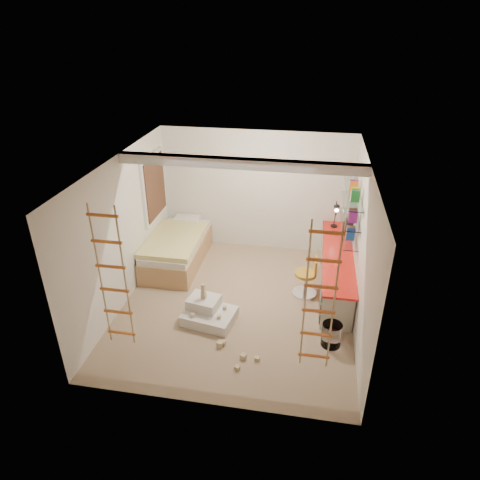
% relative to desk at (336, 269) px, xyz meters
% --- Properties ---
extents(floor, '(4.50, 4.50, 0.00)m').
position_rel_desk_xyz_m(floor, '(-1.72, -0.86, -0.40)').
color(floor, '#967C61').
rests_on(floor, ground).
extents(ceiling_beam, '(4.00, 0.18, 0.16)m').
position_rel_desk_xyz_m(ceiling_beam, '(-1.72, -0.56, 2.12)').
color(ceiling_beam, white).
rests_on(ceiling_beam, ceiling).
extents(window_frame, '(0.06, 1.15, 1.35)m').
position_rel_desk_xyz_m(window_frame, '(-3.69, 0.64, 1.15)').
color(window_frame, white).
rests_on(window_frame, wall_left).
extents(window_blind, '(0.02, 1.00, 1.20)m').
position_rel_desk_xyz_m(window_blind, '(-3.65, 0.64, 1.15)').
color(window_blind, '#4C2D1E').
rests_on(window_blind, window_frame).
extents(rope_ladder_left, '(0.41, 0.04, 2.13)m').
position_rel_desk_xyz_m(rope_ladder_left, '(-3.07, -2.61, 1.11)').
color(rope_ladder_left, orange).
rests_on(rope_ladder_left, ceiling).
extents(rope_ladder_right, '(0.41, 0.04, 2.13)m').
position_rel_desk_xyz_m(rope_ladder_right, '(-0.37, -2.61, 1.11)').
color(rope_ladder_right, '#DB5E25').
rests_on(rope_ladder_right, ceiling).
extents(waste_bin, '(0.31, 0.31, 0.39)m').
position_rel_desk_xyz_m(waste_bin, '(-0.08, -1.65, -0.21)').
color(waste_bin, white).
rests_on(waste_bin, floor).
extents(desk, '(0.56, 2.80, 0.75)m').
position_rel_desk_xyz_m(desk, '(0.00, 0.00, 0.00)').
color(desk, red).
rests_on(desk, floor).
extents(shelves, '(0.25, 1.80, 0.71)m').
position_rel_desk_xyz_m(shelves, '(0.15, 0.27, 1.10)').
color(shelves, white).
rests_on(shelves, wall_right).
extents(bed, '(1.02, 2.00, 0.69)m').
position_rel_desk_xyz_m(bed, '(-3.20, 0.36, -0.07)').
color(bed, '#AD7F51').
rests_on(bed, floor).
extents(task_lamp, '(0.14, 0.36, 0.57)m').
position_rel_desk_xyz_m(task_lamp, '(-0.05, 0.96, 0.73)').
color(task_lamp, black).
rests_on(task_lamp, desk).
extents(swivel_chair, '(0.49, 0.49, 0.77)m').
position_rel_desk_xyz_m(swivel_chair, '(-0.52, -0.33, -0.12)').
color(swivel_chair, '#BF8824').
rests_on(swivel_chair, floor).
extents(play_platform, '(0.94, 0.79, 0.37)m').
position_rel_desk_xyz_m(play_platform, '(-2.13, -1.36, -0.26)').
color(play_platform, silver).
rests_on(play_platform, floor).
extents(toy_blocks, '(1.23, 1.24, 0.64)m').
position_rel_desk_xyz_m(toy_blocks, '(-1.85, -1.72, -0.18)').
color(toy_blocks, '#CCB284').
rests_on(toy_blocks, floor).
extents(books, '(0.14, 0.52, 0.92)m').
position_rel_desk_xyz_m(books, '(0.15, 0.27, 1.20)').
color(books, '#194CA5').
rests_on(books, shelves).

